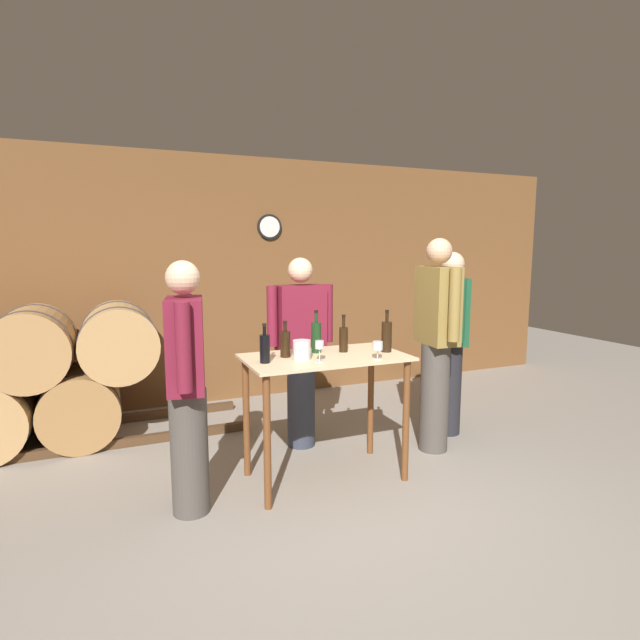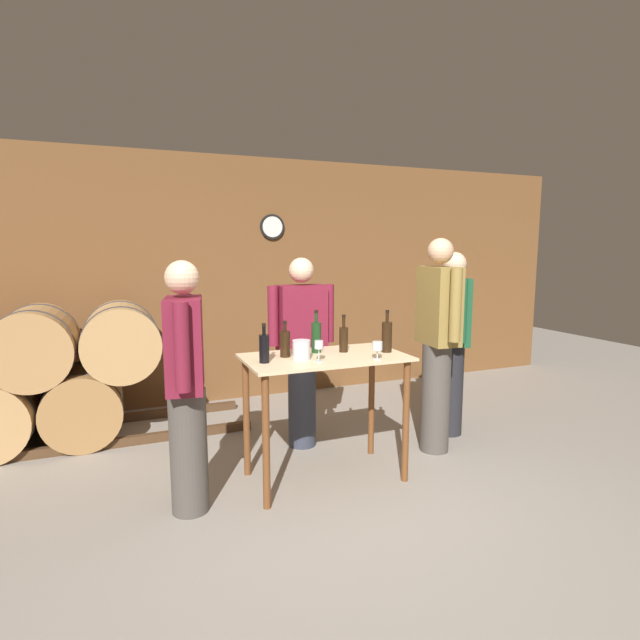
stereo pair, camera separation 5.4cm
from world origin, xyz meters
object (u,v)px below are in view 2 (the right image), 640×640
object	(u,v)px
wine_bottle_center	(316,336)
wine_bottle_far_right	(387,336)
ice_bucket	(301,350)
person_visitor_with_scarf	(302,348)
wine_glass_near_right	(377,346)
person_visitor_bearded	(186,383)
person_visitor_near_door	(452,340)
wine_bottle_left	(285,343)
person_host	(437,340)
wine_glass_near_left	(319,346)
wine_bottle_right	(344,338)
wine_glass_near_center	(316,335)
wine_bottle_far_left	(264,347)

from	to	relation	value
wine_bottle_center	wine_bottle_far_right	world-z (taller)	wine_bottle_center
ice_bucket	person_visitor_with_scarf	size ratio (longest dim) A/B	0.08
wine_glass_near_right	person_visitor_with_scarf	xyz separation A→B (m)	(-0.23, 0.91, -0.17)
person_visitor_bearded	person_visitor_near_door	size ratio (longest dim) A/B	0.98
wine_bottle_left	ice_bucket	distance (m)	0.15
person_host	person_visitor_with_scarf	xyz separation A→B (m)	(-1.00, 0.53, -0.09)
wine_glass_near_left	wine_bottle_center	bearing A→B (deg)	71.81
wine_glass_near_left	person_visitor_bearded	size ratio (longest dim) A/B	0.09
person_visitor_with_scarf	wine_bottle_right	bearing A→B (deg)	-77.77
ice_bucket	person_visitor_with_scarf	xyz separation A→B (m)	(0.26, 0.70, -0.14)
person_visitor_with_scarf	wine_bottle_left	bearing A→B (deg)	-120.09
wine_bottle_far_right	ice_bucket	size ratio (longest dim) A/B	2.32
wine_bottle_far_right	wine_glass_near_center	size ratio (longest dim) A/B	2.07
ice_bucket	person_visitor_bearded	size ratio (longest dim) A/B	0.08
person_host	person_visitor_near_door	bearing A→B (deg)	38.56
person_host	wine_glass_near_left	bearing A→B (deg)	-166.21
wine_bottle_far_left	person_host	world-z (taller)	person_host
wine_bottle_far_left	wine_glass_near_center	size ratio (longest dim) A/B	1.77
wine_glass_near_right	wine_bottle_far_right	bearing A→B (deg)	46.88
wine_bottle_far_left	wine_bottle_center	xyz separation A→B (m)	(0.45, 0.17, 0.02)
wine_bottle_far_right	person_visitor_bearded	bearing A→B (deg)	-177.49
wine_glass_near_right	person_visitor_near_door	distance (m)	1.31
wine_bottle_left	wine_glass_near_right	distance (m)	0.66
wine_glass_near_center	wine_bottle_right	bearing A→B (deg)	-51.85
wine_bottle_right	wine_glass_near_left	world-z (taller)	wine_bottle_right
wine_bottle_right	person_visitor_near_door	bearing A→B (deg)	15.04
wine_bottle_left	wine_bottle_far_right	xyz separation A→B (m)	(0.76, -0.12, 0.02)
wine_bottle_left	wine_glass_near_left	distance (m)	0.29
wine_bottle_far_right	person_host	xyz separation A→B (m)	(0.58, 0.17, -0.10)
wine_bottle_far_right	person_visitor_near_door	distance (m)	1.05
wine_bottle_center	person_visitor_with_scarf	bearing A→B (deg)	81.96
wine_glass_near_left	person_visitor_bearded	bearing A→B (deg)	176.72
wine_bottle_right	ice_bucket	xyz separation A→B (m)	(-0.38, -0.12, -0.04)
wine_bottle_center	ice_bucket	distance (m)	0.26
ice_bucket	person_visitor_near_door	distance (m)	1.68
person_visitor_near_door	person_host	bearing A→B (deg)	-141.44
wine_bottle_far_left	wine_glass_near_right	xyz separation A→B (m)	(0.76, -0.21, -0.01)
wine_glass_near_left	wine_glass_near_center	bearing A→B (deg)	70.86
wine_glass_near_left	ice_bucket	xyz separation A→B (m)	(-0.09, 0.12, -0.04)
wine_bottle_right	person_visitor_near_door	distance (m)	1.28
person_host	person_visitor_bearded	bearing A→B (deg)	-173.43
wine_bottle_far_right	person_host	world-z (taller)	person_host
wine_bottle_center	person_visitor_near_door	bearing A→B (deg)	10.94
wine_bottle_left	person_host	xyz separation A→B (m)	(1.34, 0.05, -0.08)
wine_glass_near_right	person_visitor_bearded	size ratio (longest dim) A/B	0.08
wine_bottle_far_left	ice_bucket	bearing A→B (deg)	-0.46
wine_bottle_center	wine_glass_near_right	bearing A→B (deg)	-50.98
wine_bottle_far_right	person_visitor_near_door	xyz separation A→B (m)	(0.93, 0.45, -0.17)
wine_bottle_far_right	ice_bucket	xyz separation A→B (m)	(-0.68, 0.00, -0.05)
wine_glass_near_center	person_visitor_bearded	world-z (taller)	person_visitor_bearded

